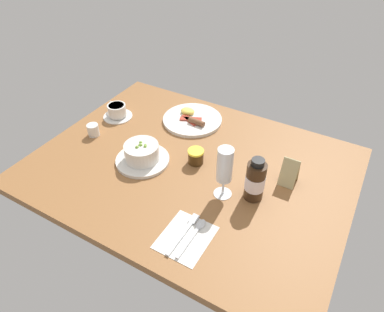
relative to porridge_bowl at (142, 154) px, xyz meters
The scene contains 10 objects.
ground_plane 18.17cm from the porridge_bowl, 23.16° to the left, with size 110.00×84.00×3.00cm, color brown.
porridge_bowl is the anchor object (origin of this frame).
cutlery_setting 37.40cm from the porridge_bowl, 34.19° to the right, with size 13.76×16.68×0.90cm.
coffee_cup 32.71cm from the porridge_bowl, 145.03° to the left, with size 12.41×12.29×5.74cm.
creamer_jug 26.67cm from the porridge_bowl, behind, with size 4.49×5.44×5.36cm.
wine_glass 33.22cm from the porridge_bowl, ahead, with size 5.96×5.96×18.34cm.
jam_jar 19.20cm from the porridge_bowl, 28.22° to the left, with size 5.81×5.81×5.41cm.
sauce_bottle_brown 41.48cm from the porridge_bowl, ahead, with size 6.26×6.26×15.45cm.
breakfast_plate 31.85cm from the porridge_bowl, 85.58° to the left, with size 24.64×24.64×3.70cm.
menu_card 51.20cm from the porridge_bowl, 17.59° to the left, with size 5.43×5.95×10.11cm.
Camera 1 is at (47.12, -81.26, 81.20)cm, focal length 32.53 mm.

